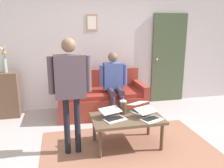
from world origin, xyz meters
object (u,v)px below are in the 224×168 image
(couch, at_px, (101,99))
(coffee_table, at_px, (127,120))
(laptop_center, at_px, (113,116))
(laptop_left, at_px, (149,116))
(flower_vase, at_px, (4,62))
(person_standing, at_px, (70,82))
(laptop_right, at_px, (140,108))
(french_press, at_px, (123,107))
(side_shelf, at_px, (8,95))
(interior_door, at_px, (168,59))
(person_seated, at_px, (114,81))

(couch, relative_size, coffee_table, 1.67)
(laptop_center, bearing_deg, laptop_left, 167.30)
(flower_vase, distance_m, person_standing, 2.04)
(laptop_right, distance_m, french_press, 0.31)
(coffee_table, distance_m, person_standing, 1.03)
(laptop_left, xyz_separation_m, laptop_right, (0.03, -0.34, 0.00))
(coffee_table, xyz_separation_m, laptop_right, (-0.28, -0.21, 0.09))
(flower_vase, bearing_deg, person_standing, 124.27)
(laptop_center, xyz_separation_m, side_shelf, (1.75, -1.67, -0.05))
(couch, height_order, coffee_table, couch)
(french_press, bearing_deg, interior_door, -132.08)
(laptop_right, bearing_deg, coffee_table, 37.55)
(couch, height_order, person_seated, person_seated)
(person_seated, bearing_deg, interior_door, -154.17)
(couch, xyz_separation_m, side_shelf, (1.83, -0.24, 0.14))
(side_shelf, bearing_deg, couch, 172.60)
(side_shelf, bearing_deg, coffee_table, 139.69)
(laptop_left, bearing_deg, interior_door, -121.84)
(laptop_center, bearing_deg, interior_door, -132.74)
(couch, bearing_deg, flower_vase, -7.44)
(laptop_center, relative_size, person_standing, 0.25)
(laptop_left, height_order, person_standing, person_standing)
(laptop_left, bearing_deg, couch, -74.49)
(coffee_table, xyz_separation_m, flower_vase, (1.96, -1.66, 0.69))
(laptop_left, height_order, person_seated, person_seated)
(laptop_right, bearing_deg, french_press, 11.28)
(couch, relative_size, french_press, 7.34)
(laptop_center, height_order, person_standing, person_standing)
(interior_door, height_order, side_shelf, interior_door)
(french_press, distance_m, flower_vase, 2.51)
(interior_door, xyz_separation_m, coffee_table, (1.58, 1.92, -0.62))
(french_press, xyz_separation_m, side_shelf, (1.94, -1.51, -0.11))
(couch, height_order, laptop_right, couch)
(person_standing, bearing_deg, side_shelf, -55.71)
(couch, xyz_separation_m, laptop_right, (-0.40, 1.21, 0.19))
(laptop_right, xyz_separation_m, side_shelf, (2.23, -1.45, -0.05))
(couch, distance_m, laptop_right, 1.29)
(person_standing, relative_size, person_seated, 1.27)
(coffee_table, xyz_separation_m, person_seated, (-0.08, -1.20, 0.32))
(coffee_table, distance_m, laptop_left, 0.34)
(laptop_left, distance_m, side_shelf, 2.88)
(interior_door, relative_size, laptop_right, 4.94)
(interior_door, xyz_separation_m, french_press, (1.59, 1.76, -0.46))
(laptop_center, height_order, side_shelf, side_shelf)
(couch, height_order, french_press, couch)
(person_seated, bearing_deg, coffee_table, 86.03)
(couch, xyz_separation_m, person_seated, (-0.21, 0.23, 0.42))
(person_standing, height_order, person_seated, person_standing)
(couch, xyz_separation_m, flower_vase, (1.83, -0.24, 0.79))
(interior_door, relative_size, laptop_center, 5.01)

